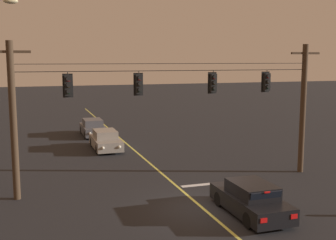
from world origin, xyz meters
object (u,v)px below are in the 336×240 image
traffic_light_centre (213,83)px  car_waiting_near_lane (251,199)px  traffic_light_leftmost (68,86)px  car_oncoming_trailing (93,128)px  traffic_light_right_inner (267,82)px  car_oncoming_lead (106,140)px  traffic_light_left_inner (139,84)px

traffic_light_centre → car_waiting_near_lane: size_ratio=0.28×
traffic_light_leftmost → traffic_light_centre: same height
car_waiting_near_lane → car_oncoming_trailing: (-3.53, 20.81, -0.00)m
traffic_light_leftmost → traffic_light_right_inner: same height
car_oncoming_lead → traffic_light_leftmost: bearing=-109.1°
traffic_light_left_inner → traffic_light_centre: 3.99m
traffic_light_right_inner → car_oncoming_trailing: 17.86m
traffic_light_right_inner → car_oncoming_trailing: (-7.25, 15.66, -4.58)m
traffic_light_leftmost → car_waiting_near_lane: (6.85, -5.15, -4.58)m
car_oncoming_trailing → traffic_light_leftmost: bearing=-102.0°
car_waiting_near_lane → car_oncoming_trailing: same height
car_waiting_near_lane → car_oncoming_lead: size_ratio=0.98×
traffic_light_right_inner → traffic_light_left_inner: bearing=180.0°
car_waiting_near_lane → car_oncoming_trailing: 21.11m
car_waiting_near_lane → car_oncoming_lead: (-3.49, 14.85, -0.00)m
traffic_light_left_inner → car_oncoming_lead: bearing=90.3°
traffic_light_centre → car_oncoming_trailing: bearing=104.6°
car_oncoming_lead → car_oncoming_trailing: size_ratio=1.00×
traffic_light_centre → car_oncoming_lead: bearing=112.6°
traffic_light_centre → car_oncoming_lead: traffic_light_centre is taller
car_waiting_near_lane → car_oncoming_lead: bearing=103.2°
traffic_light_left_inner → car_oncoming_trailing: (-0.09, 15.66, -4.58)m
traffic_light_centre → car_waiting_near_lane: (-0.55, -5.15, -4.58)m
traffic_light_right_inner → car_waiting_near_lane: 7.84m
traffic_light_right_inner → car_oncoming_trailing: bearing=114.9°
traffic_light_left_inner → traffic_light_right_inner: bearing=0.0°
traffic_light_left_inner → car_waiting_near_lane: bearing=-56.3°
traffic_light_leftmost → car_waiting_near_lane: traffic_light_leftmost is taller
traffic_light_leftmost → traffic_light_centre: size_ratio=1.00×
traffic_light_left_inner → traffic_light_centre: bearing=0.0°
traffic_light_centre → traffic_light_right_inner: 3.18m
traffic_light_left_inner → car_waiting_near_lane: traffic_light_left_inner is taller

